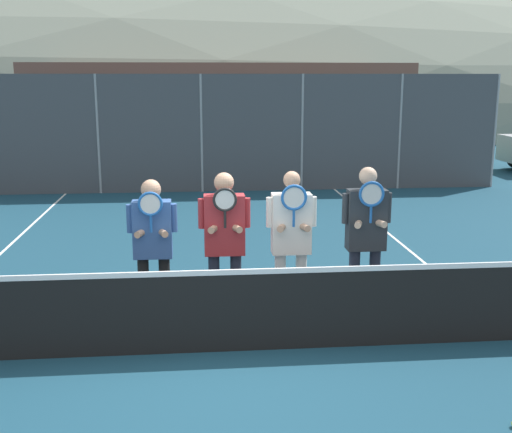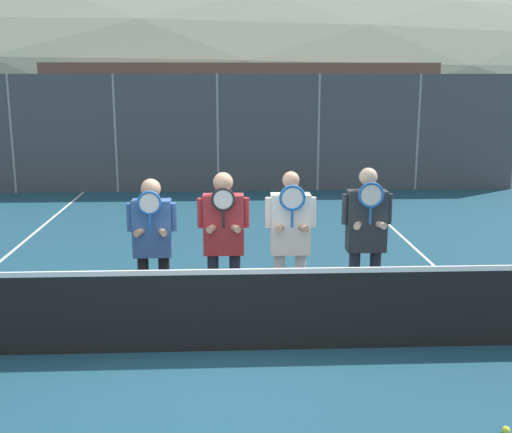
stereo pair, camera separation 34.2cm
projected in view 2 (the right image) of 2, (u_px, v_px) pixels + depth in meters
The scene contains 14 objects.
ground_plane at pixel (210, 351), 6.88m from camera, with size 120.00×120.00×0.00m, color navy.
hill_distant at pixel (223, 106), 61.84m from camera, with size 135.07×75.04×26.26m.
clubhouse_building at pixel (240, 108), 24.15m from camera, with size 13.35×5.50×3.30m.
fence_back at pixel (218, 134), 16.04m from camera, with size 15.31×0.06×2.93m.
tennis_net at pixel (209, 309), 6.78m from camera, with size 9.18×0.09×1.01m.
court_line_right_sideline at pixel (434, 265), 9.97m from camera, with size 0.05×16.00×0.01m, color white.
player_leftmost at pixel (152, 239), 7.41m from camera, with size 0.58×0.34×1.75m.
player_center_left at pixel (224, 236), 7.37m from camera, with size 0.60×0.34×1.83m.
player_center_right at pixel (290, 237), 7.36m from camera, with size 0.58×0.34×1.84m.
player_rightmost at pixel (366, 234), 7.41m from camera, with size 0.58×0.34×1.87m.
car_far_left at pixel (61, 144), 18.58m from camera, with size 4.37×1.93×1.84m.
car_left_of_center at pixel (245, 145), 18.65m from camera, with size 4.60×2.08×1.79m.
car_center at pixel (424, 144), 19.27m from camera, with size 4.49×2.05×1.70m.
tennis_ball_on_court at pixel (506, 430), 5.28m from camera, with size 0.07×0.07×0.07m.
Camera 2 is at (0.19, -6.43, 2.90)m, focal length 45.00 mm.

